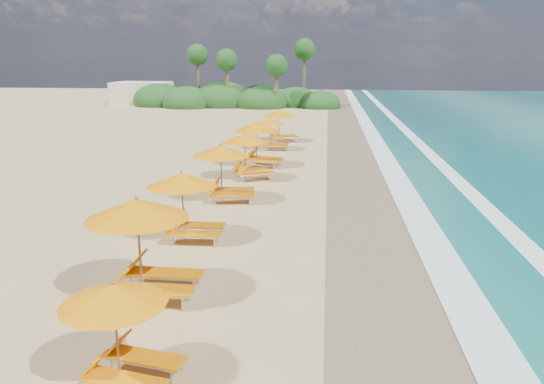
{
  "coord_description": "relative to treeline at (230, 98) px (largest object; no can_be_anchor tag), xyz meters",
  "views": [
    {
      "loc": [
        1.94,
        -18.35,
        6.01
      ],
      "look_at": [
        0.0,
        0.0,
        1.2
      ],
      "focal_mm": 34.44,
      "sensor_mm": 36.0,
      "label": 1
    }
  ],
  "objects": [
    {
      "name": "wet_sand",
      "position": [
        13.94,
        -45.51,
        -0.99
      ],
      "size": [
        4.0,
        160.0,
        0.01
      ],
      "primitive_type": "cube",
      "color": "olive",
      "rests_on": "ground"
    },
    {
      "name": "station_2",
      "position": [
        8.21,
        -55.49,
        0.15
      ],
      "size": [
        2.47,
        2.37,
        2.05
      ],
      "rotation": [
        0.0,
        0.0,
        -0.2
      ],
      "color": "olive",
      "rests_on": "ground"
    },
    {
      "name": "station_3",
      "position": [
        7.42,
        -51.83,
        0.5
      ],
      "size": [
        2.87,
        2.65,
        2.66
      ],
      "rotation": [
        0.0,
        0.0,
        -0.01
      ],
      "color": "olive",
      "rests_on": "ground"
    },
    {
      "name": "station_9",
      "position": [
        8.6,
        -26.26,
        0.32
      ],
      "size": [
        3.03,
        2.97,
        2.35
      ],
      "rotation": [
        0.0,
        0.0,
        0.36
      ],
      "color": "olive",
      "rests_on": "ground"
    },
    {
      "name": "surf_foam",
      "position": [
        16.64,
        -45.51,
        -0.97
      ],
      "size": [
        4.0,
        160.0,
        0.01
      ],
      "color": "white",
      "rests_on": "ground"
    },
    {
      "name": "station_6",
      "position": [
        8.02,
        -38.46,
        0.35
      ],
      "size": [
        3.16,
        3.15,
        2.4
      ],
      "rotation": [
        0.0,
        0.0,
        0.45
      ],
      "color": "olive",
      "rests_on": "ground"
    },
    {
      "name": "treeline",
      "position": [
        0.0,
        0.0,
        0.0
      ],
      "size": [
        25.8,
        8.8,
        9.74
      ],
      "color": "#163D14",
      "rests_on": "ground"
    },
    {
      "name": "beach_building",
      "position": [
        -12.06,
        2.49,
        0.4
      ],
      "size": [
        7.0,
        5.0,
        2.8
      ],
      "primitive_type": "cube",
      "color": "beige",
      "rests_on": "ground"
    },
    {
      "name": "station_7",
      "position": [
        8.15,
        -35.19,
        0.43
      ],
      "size": [
        3.05,
        2.92,
        2.54
      ],
      "rotation": [
        0.0,
        0.0,
        -0.19
      ],
      "color": "olive",
      "rests_on": "ground"
    },
    {
      "name": "station_5",
      "position": [
        7.66,
        -42.6,
        0.4
      ],
      "size": [
        2.95,
        2.8,
        2.49
      ],
      "rotation": [
        0.0,
        0.0,
        0.16
      ],
      "color": "olive",
      "rests_on": "ground"
    },
    {
      "name": "station_8",
      "position": [
        8.33,
        -29.82,
        0.21
      ],
      "size": [
        2.39,
        2.23,
        2.16
      ],
      "rotation": [
        0.0,
        0.0,
        0.05
      ],
      "color": "olive",
      "rests_on": "ground"
    },
    {
      "name": "station_4",
      "position": [
        7.34,
        -47.55,
        0.33
      ],
      "size": [
        2.59,
        2.4,
        2.37
      ],
      "rotation": [
        0.0,
        0.0,
        0.03
      ],
      "color": "olive",
      "rests_on": "ground"
    },
    {
      "name": "ground",
      "position": [
        9.94,
        -45.51,
        -1.0
      ],
      "size": [
        160.0,
        160.0,
        0.0
      ],
      "primitive_type": "plane",
      "color": "tan",
      "rests_on": "ground"
    }
  ]
}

